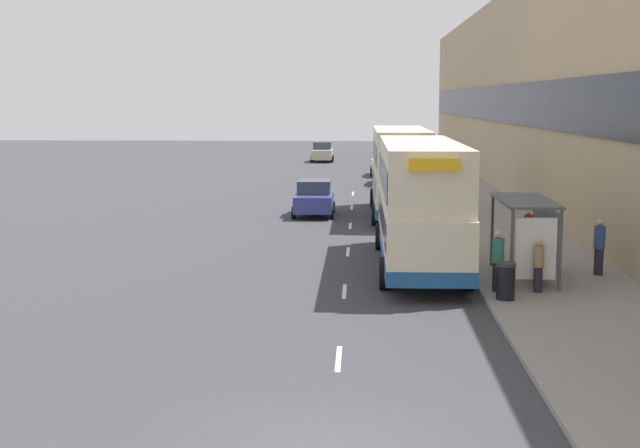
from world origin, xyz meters
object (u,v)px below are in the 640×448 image
Objects in this scene: car_1 at (384,164)px; car_3 at (387,172)px; pedestrian_2 at (538,265)px; pedestrian_at_shelter at (599,246)px; double_decker_bus_ahead at (400,170)px; car_0 at (314,198)px; car_2 at (322,152)px; pedestrian_3 at (528,231)px; bus_shelter at (532,225)px; double_decker_bus_near at (420,202)px; litter_bin at (506,281)px; pedestrian_1 at (498,260)px.

car_3 is (0.06, -6.77, -0.06)m from car_1.
car_3 is 34.85m from pedestrian_2.
car_1 is 2.51× the size of pedestrian_at_shelter.
double_decker_bus_ahead reaches higher than car_0.
car_2 reaches higher than pedestrian_3.
double_decker_bus_ahead is (-3.37, 16.21, 0.41)m from bus_shelter.
car_0 is at bearing 126.22° from pedestrian_3.
double_decker_bus_near is 13.71m from double_decker_bus_ahead.
pedestrian_3 is (9.64, -50.06, 0.09)m from car_2.
litter_bin is at bearing -133.66° from pedestrian_at_shelter.
pedestrian_at_shelter is at bearing -69.60° from double_decker_bus_ahead.
double_decker_bus_near reaches higher than car_0.
pedestrian_2 is at bearing -132.03° from pedestrian_at_shelter.
double_decker_bus_near is at bearing 107.51° from car_0.
litter_bin is (-1.09, -0.99, -0.28)m from pedestrian_2.
pedestrian_1 is (6.31, -17.91, 0.20)m from car_0.
litter_bin is at bearing -137.74° from pedestrian_2.
car_0 is 2.44× the size of pedestrian_2.
car_2 is at bearing 99.20° from bus_shelter.
double_decker_bus_near is 52.59m from car_2.
double_decker_bus_near is 14.39m from car_0.
pedestrian_1 is 1.17m from pedestrian_2.
pedestrian_3 reaches higher than pedestrian_2.
car_1 is 6.77m from car_3.
litter_bin is (2.08, -5.33, -1.62)m from double_decker_bus_near.
double_decker_bus_near is at bearing 96.08° from car_2.
bus_shelter is 2.33× the size of pedestrian_1.
pedestrian_3 is (0.78, 4.70, -0.89)m from bus_shelter.
double_decker_bus_near and double_decker_bus_ahead have the same top height.
bus_shelter reaches higher than car_0.
pedestrian_3 is (8.38, -11.44, 0.12)m from car_0.
double_decker_bus_ahead is 5.98× the size of pedestrian_at_shelter.
bus_shelter is 0.37× the size of double_decker_bus_near.
pedestrian_2 is at bearing -97.89° from pedestrian_3.
car_2 is at bearing -88.13° from car_0.
double_decker_bus_near reaches higher than pedestrian_2.
car_2 is 55.03m from pedestrian_at_shelter.
bus_shelter is 3.32m from litter_bin.
car_1 is at bearing 109.21° from car_2.
car_3 is 4.20× the size of litter_bin.
double_decker_bus_ahead is at bearing 109.84° from pedestrian_3.
car_3 is at bearing -103.74° from car_0.
car_2 reaches higher than car_3.
car_2 reaches higher than litter_bin.
pedestrian_3 is at bearing -82.88° from car_1.
car_1 is 1.03× the size of car_3.
car_0 is 18.99m from pedestrian_1.
car_3 is 2.45× the size of pedestrian_1.
double_decker_bus_near is 30.38m from car_3.
pedestrian_3 is at bearing 80.63° from bus_shelter.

